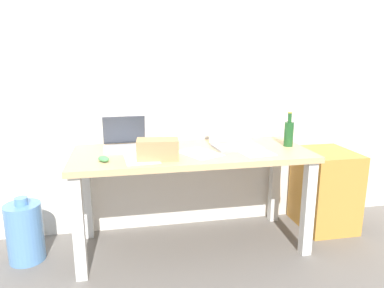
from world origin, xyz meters
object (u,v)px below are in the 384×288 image
laptop_left (125,142)px  computer_mouse (104,159)px  desk (192,165)px  water_cooler_jug (25,232)px  beer_bottle (289,133)px  laptop_right (235,140)px  cardboard_box (158,149)px  filing_cabinet (325,189)px

laptop_left → computer_mouse: (-0.14, -0.31, -0.03)m
desk → water_cooler_jug: size_ratio=3.61×
computer_mouse → water_cooler_jug: (-0.56, 0.17, -0.54)m
laptop_left → beer_bottle: bearing=-7.6°
beer_bottle → laptop_left: bearing=172.4°
laptop_right → water_cooler_jug: 1.60m
cardboard_box → filing_cabinet: size_ratio=0.42×
water_cooler_jug → laptop_left: bearing=11.2°
desk → water_cooler_jug: 1.23m
desk → water_cooler_jug: (-1.16, 0.02, -0.42)m
beer_bottle → computer_mouse: size_ratio=2.56×
desk → cardboard_box: 0.35m
beer_bottle → computer_mouse: (-1.33, -0.15, -0.08)m
laptop_right → cardboard_box: laptop_right is taller
laptop_left → water_cooler_jug: laptop_left is taller
desk → beer_bottle: (0.73, 0.00, 0.20)m
laptop_left → beer_bottle: beer_bottle is taller
laptop_left → cardboard_box: bearing=-57.4°
beer_bottle → water_cooler_jug: (-1.89, 0.02, -0.62)m
laptop_left → laptop_right: size_ratio=0.87×
laptop_right → cardboard_box: 0.63m
desk → computer_mouse: 0.63m
beer_bottle → cardboard_box: size_ratio=0.96×
laptop_left → water_cooler_jug: size_ratio=0.68×
laptop_right → cardboard_box: size_ratio=1.34×
laptop_right → laptop_left: bearing=172.7°
filing_cabinet → water_cooler_jug: bearing=-178.0°
laptop_right → beer_bottle: (0.39, -0.06, 0.05)m
cardboard_box → beer_bottle: bearing=9.1°
desk → laptop_right: laptop_right is taller
cardboard_box → filing_cabinet: cardboard_box is taller
laptop_right → beer_bottle: beer_bottle is taller
beer_bottle → water_cooler_jug: bearing=179.4°
desk → beer_bottle: bearing=0.0°
desk → laptop_left: 0.51m
desk → cardboard_box: size_ratio=6.20×
desk → filing_cabinet: size_ratio=2.59×
beer_bottle → filing_cabinet: bearing=14.1°
water_cooler_jug → filing_cabinet: 2.29m
water_cooler_jug → filing_cabinet: (2.29, 0.08, 0.11)m
computer_mouse → filing_cabinet: computer_mouse is taller
beer_bottle → cardboard_box: beer_bottle is taller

